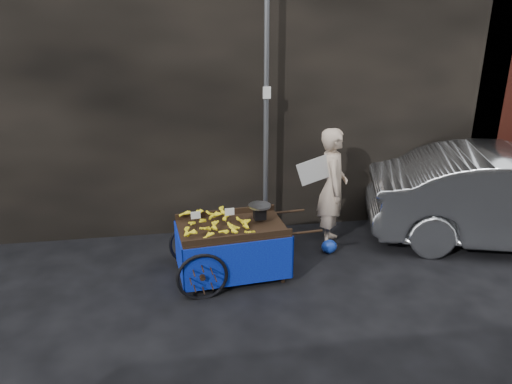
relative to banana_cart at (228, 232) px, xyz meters
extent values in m
plane|color=black|center=(0.44, -0.06, -0.69)|extent=(80.00, 80.00, 0.00)
cube|color=black|center=(-0.56, 2.54, 1.81)|extent=(11.00, 2.00, 5.00)
cylinder|color=slate|center=(0.74, 1.24, 1.31)|extent=(0.08, 0.08, 4.00)
cube|color=white|center=(0.74, 1.19, 1.71)|extent=(0.12, 0.02, 0.18)
cube|color=black|center=(0.05, 0.00, 0.05)|extent=(1.56, 1.06, 0.06)
cube|color=black|center=(0.00, 0.43, 0.11)|extent=(1.47, 0.18, 0.09)
cube|color=black|center=(0.09, -0.43, 0.11)|extent=(1.47, 0.18, 0.09)
cube|color=black|center=(0.73, -0.30, -0.32)|extent=(0.05, 0.05, 0.74)
cube|color=black|center=(0.65, 0.43, -0.32)|extent=(0.05, 0.05, 0.74)
cylinder|color=black|center=(1.05, -0.27, 0.05)|extent=(0.46, 0.08, 0.04)
cylinder|color=black|center=(0.97, 0.47, 0.05)|extent=(0.46, 0.08, 0.04)
torus|color=black|center=(-0.41, -0.54, -0.37)|extent=(0.69, 0.11, 0.69)
torus|color=black|center=(-0.51, 0.45, -0.37)|extent=(0.69, 0.11, 0.69)
cylinder|color=black|center=(-0.46, -0.05, -0.37)|extent=(0.15, 1.03, 0.05)
cube|color=#08099A|center=(0.09, -0.46, -0.26)|extent=(1.50, 0.17, 0.63)
cube|color=#08099A|center=(0.00, 0.47, -0.26)|extent=(1.50, 0.17, 0.63)
cube|color=#08099A|center=(-0.69, -0.07, -0.26)|extent=(0.11, 0.95, 0.63)
cube|color=#08099A|center=(0.79, 0.08, -0.26)|extent=(0.11, 0.95, 0.63)
cube|color=black|center=(0.45, 0.09, 0.21)|extent=(0.18, 0.14, 0.15)
cylinder|color=silver|center=(0.45, 0.09, 0.33)|extent=(0.34, 0.34, 0.03)
cube|color=white|center=(-0.45, -0.15, 0.35)|extent=(0.13, 0.02, 0.10)
cube|color=white|center=(0.01, -0.10, 0.35)|extent=(0.13, 0.02, 0.10)
imported|color=#C2A890|center=(1.74, 0.81, 0.27)|extent=(0.61, 0.78, 1.91)
cube|color=beige|center=(1.41, 0.73, 0.60)|extent=(0.59, 0.03, 0.50)
ellipsoid|color=#1637AA|center=(1.61, 0.44, -0.58)|extent=(0.24, 0.20, 0.22)
camera|label=1|loc=(-0.58, -6.26, 3.03)|focal=35.00mm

